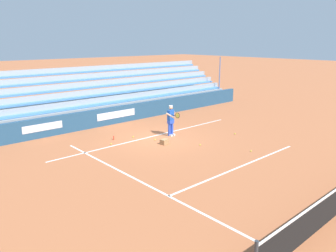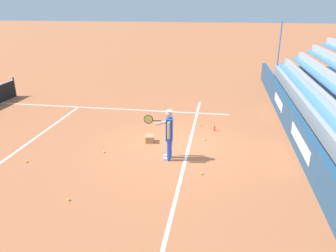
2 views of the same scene
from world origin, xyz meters
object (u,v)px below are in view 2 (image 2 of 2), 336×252
Objects in this scene: tennis_ball_by_box at (205,139)px; tennis_ball_far_right at (202,173)px; tennis_ball_on_baseline at (69,199)px; tennis_ball_toward_net at (172,143)px; tennis_player at (169,134)px; ball_box_cardboard at (150,139)px; tennis_ball_midcourt at (201,125)px; tennis_ball_stray_back at (104,152)px; tennis_ball_near_player at (27,161)px; water_bottle at (214,128)px.

tennis_ball_far_right is at bearing -178.91° from tennis_ball_by_box.
tennis_ball_toward_net is at bearing -27.54° from tennis_ball_on_baseline.
tennis_player is 1.72m from tennis_ball_far_right.
tennis_ball_by_box is 2.70m from tennis_ball_far_right.
ball_box_cardboard reaches higher than tennis_ball_midcourt.
ball_box_cardboard reaches higher than tennis_ball_on_baseline.
tennis_ball_on_baseline is at bearing -178.53° from tennis_ball_stray_back.
tennis_ball_stray_back is (2.99, 0.08, 0.00)m from tennis_ball_on_baseline.
tennis_player is 25.98× the size of tennis_ball_by_box.
tennis_ball_by_box is 3.84m from tennis_ball_stray_back.
tennis_ball_toward_net is (1.23, 0.08, -0.86)m from tennis_player.
tennis_ball_near_player is 5.04m from tennis_ball_toward_net.
water_bottle is (1.04, -0.33, 0.08)m from tennis_ball_by_box.
ball_box_cardboard reaches higher than tennis_ball_stray_back.
tennis_player reaches higher than ball_box_cardboard.
tennis_player is 25.98× the size of tennis_ball_midcourt.
tennis_ball_by_box is at bearing -35.64° from tennis_ball_on_baseline.
ball_box_cardboard reaches higher than tennis_ball_far_right.
ball_box_cardboard is 2.12m from tennis_ball_by_box.
tennis_ball_midcourt is at bearing -14.09° from tennis_player.
tennis_ball_by_box is (0.50, -2.05, -0.10)m from ball_box_cardboard.
tennis_ball_toward_net is at bearing 156.63° from tennis_ball_midcourt.
tennis_ball_stray_back is (-1.20, 1.39, -0.10)m from ball_box_cardboard.
tennis_ball_stray_back is 3.63m from tennis_ball_far_right.
ball_box_cardboard reaches higher than water_bottle.
tennis_ball_midcourt and tennis_ball_toward_net have the same top height.
tennis_player reaches higher than tennis_ball_midcourt.
tennis_ball_on_baseline is 1.00× the size of tennis_ball_far_right.
tennis_ball_midcourt is (4.41, -5.45, 0.00)m from tennis_ball_near_player.
tennis_ball_stray_back is 2.50m from tennis_ball_toward_net.
ball_box_cardboard is at bearing 103.65° from tennis_ball_by_box.
tennis_ball_on_baseline is 1.00× the size of tennis_ball_midcourt.
tennis_ball_toward_net is (2.25, -4.51, 0.00)m from tennis_ball_near_player.
water_bottle reaches higher than tennis_ball_toward_net.
tennis_player reaches higher than tennis_ball_far_right.
tennis_ball_on_baseline is at bearing 142.36° from tennis_player.
water_bottle is at bearing -43.77° from tennis_ball_toward_net.
tennis_ball_near_player is 1.00× the size of tennis_ball_midcourt.
tennis_ball_stray_back is 1.00× the size of tennis_ball_midcourt.
tennis_ball_on_baseline is at bearing 153.86° from tennis_ball_midcourt.
tennis_player is 2.47m from tennis_ball_stray_back.
tennis_ball_by_box is 1.09m from water_bottle.
tennis_ball_stray_back is (1.12, -2.28, 0.00)m from tennis_ball_near_player.
tennis_ball_midcourt is at bearing 9.87° from tennis_ball_by_box.
tennis_ball_by_box is 0.30× the size of water_bottle.
water_bottle is at bearing -53.98° from tennis_ball_stray_back.
ball_box_cardboard reaches higher than tennis_ball_near_player.
water_bottle reaches higher than tennis_ball_far_right.
tennis_ball_far_right is at bearing -127.55° from tennis_player.
tennis_ball_near_player and tennis_ball_by_box have the same top height.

